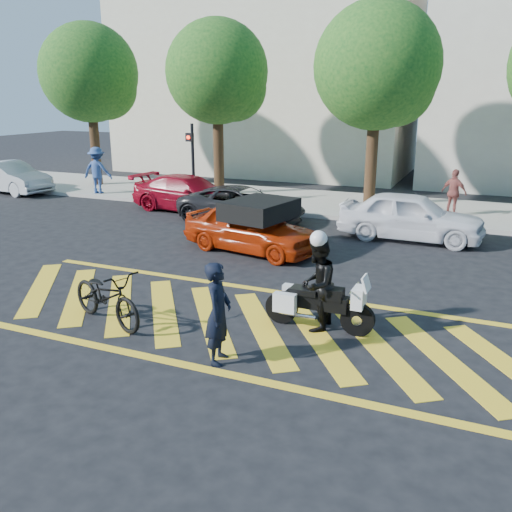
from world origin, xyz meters
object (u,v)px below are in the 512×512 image
at_px(police_motorcycle, 317,303).
at_px(parked_left, 189,193).
at_px(officer_bike, 218,313).
at_px(parked_mid_right, 411,216).
at_px(officer_moto, 317,284).
at_px(parked_far_left, 10,177).
at_px(bicycle, 107,296).
at_px(parked_mid_left, 242,205).
at_px(red_convertible, 251,228).

bearing_deg(police_motorcycle, parked_left, 132.27).
height_order(officer_bike, police_motorcycle, officer_bike).
bearing_deg(parked_mid_right, parked_left, 83.46).
distance_m(officer_moto, parked_left, 11.48).
distance_m(officer_moto, parked_far_left, 19.21).
bearing_deg(bicycle, police_motorcycle, -50.95).
xyz_separation_m(parked_far_left, parked_mid_right, (17.72, -1.40, 0.03)).
relative_size(bicycle, parked_left, 0.46).
height_order(officer_moto, parked_mid_left, officer_moto).
height_order(bicycle, parked_mid_left, parked_mid_left).
bearing_deg(officer_moto, red_convertible, -142.97).
bearing_deg(bicycle, officer_moto, -50.88).
xyz_separation_m(police_motorcycle, red_convertible, (-3.26, 4.36, 0.17)).
relative_size(officer_moto, parked_mid_left, 0.40).
bearing_deg(police_motorcycle, parked_far_left, 152.96).
bearing_deg(officer_moto, parked_mid_left, -146.22).
xyz_separation_m(bicycle, parked_far_left, (-13.27, 10.19, 0.14)).
bearing_deg(parked_left, officer_moto, -133.14).
distance_m(officer_moto, parked_mid_right, 7.48).
distance_m(officer_bike, officer_moto, 2.19).
xyz_separation_m(officer_moto, parked_left, (-7.65, 8.55, -0.21)).
height_order(parked_far_left, parked_mid_right, parked_mid_right).
bearing_deg(parked_mid_right, parked_far_left, 86.46).
xyz_separation_m(officer_bike, red_convertible, (-2.16, 6.26, -0.18)).
xyz_separation_m(bicycle, parked_mid_right, (4.45, 8.79, 0.18)).
bearing_deg(parked_far_left, red_convertible, -100.05).
distance_m(officer_bike, parked_mid_right, 9.52).
height_order(red_convertible, parked_far_left, parked_far_left).
distance_m(police_motorcycle, parked_mid_right, 7.48).
height_order(parked_far_left, parked_left, parked_far_left).
relative_size(parked_far_left, parked_left, 0.92).
bearing_deg(officer_bike, parked_far_left, 45.04).
bearing_deg(bicycle, parked_mid_left, 27.50).
bearing_deg(parked_far_left, officer_moto, -109.47).
height_order(red_convertible, parked_mid_right, parked_mid_right).
xyz_separation_m(officer_bike, parked_far_left, (-15.96, 10.76, -0.16)).
relative_size(red_convertible, parked_mid_left, 0.90).
bearing_deg(parked_far_left, parked_mid_right, -86.54).
bearing_deg(parked_left, bicycle, -153.55).
xyz_separation_m(bicycle, parked_left, (-3.88, 9.89, 0.11)).
xyz_separation_m(red_convertible, parked_mid_left, (-1.78, 3.26, -0.07)).
relative_size(officer_bike, bicycle, 0.82).
bearing_deg(officer_bike, officer_moto, -40.62).
relative_size(officer_bike, police_motorcycle, 0.81).
height_order(officer_moto, parked_far_left, officer_moto).
bearing_deg(police_motorcycle, officer_moto, -178.68).
bearing_deg(parked_mid_left, parked_left, 71.73).
distance_m(parked_far_left, parked_left, 9.40).
bearing_deg(parked_far_left, officer_bike, -115.99).
height_order(bicycle, officer_moto, officer_moto).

